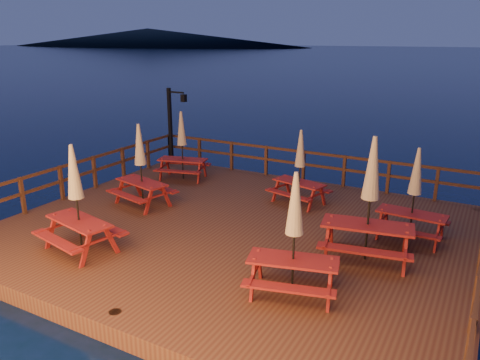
{
  "coord_description": "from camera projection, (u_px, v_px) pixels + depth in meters",
  "views": [
    {
      "loc": [
        5.72,
        -10.12,
        5.33
      ],
      "look_at": [
        -0.21,
        0.6,
        1.54
      ],
      "focal_mm": 35.0,
      "sensor_mm": 36.0,
      "label": 1
    }
  ],
  "objects": [
    {
      "name": "picnic_table_5",
      "position": [
        182.0,
        144.0,
        16.47
      ],
      "size": [
        2.0,
        1.79,
        2.43
      ],
      "rotation": [
        0.0,
        0.0,
        0.27
      ],
      "color": "maroon",
      "rests_on": "deck"
    },
    {
      "name": "picnic_table_4",
      "position": [
        414.0,
        193.0,
        11.47
      ],
      "size": [
        1.74,
        1.47,
        2.37
      ],
      "rotation": [
        0.0,
        0.0,
        -0.07
      ],
      "color": "maroon",
      "rests_on": "deck"
    },
    {
      "name": "deck",
      "position": [
        236.0,
        234.0,
        12.62
      ],
      "size": [
        12.0,
        10.0,
        0.4
      ],
      "primitive_type": "cube",
      "color": "#4E2619",
      "rests_on": "ground"
    },
    {
      "name": "picnic_table_1",
      "position": [
        370.0,
        198.0,
        10.33
      ],
      "size": [
        2.28,
        1.99,
        2.88
      ],
      "rotation": [
        0.0,
        0.0,
        0.18
      ],
      "color": "maroon",
      "rests_on": "deck"
    },
    {
      "name": "picnic_table_6",
      "position": [
        300.0,
        166.0,
        14.04
      ],
      "size": [
        1.87,
        1.67,
        2.28
      ],
      "rotation": [
        0.0,
        0.0,
        -0.25
      ],
      "color": "maroon",
      "rests_on": "deck"
    },
    {
      "name": "lamp_post",
      "position": [
        173.0,
        119.0,
        18.33
      ],
      "size": [
        0.85,
        0.18,
        3.0
      ],
      "color": "black",
      "rests_on": "deck"
    },
    {
      "name": "picnic_table_2",
      "position": [
        141.0,
        164.0,
        13.86
      ],
      "size": [
        2.02,
        1.79,
        2.48
      ],
      "rotation": [
        0.0,
        0.0,
        -0.23
      ],
      "color": "maroon",
      "rests_on": "deck"
    },
    {
      "name": "railing",
      "position": [
        265.0,
        183.0,
        13.82
      ],
      "size": [
        11.8,
        9.75,
        1.1
      ],
      "color": "#3D2513",
      "rests_on": "deck"
    },
    {
      "name": "picnic_table_0",
      "position": [
        294.0,
        233.0,
        8.96
      ],
      "size": [
        2.08,
        1.85,
        2.52
      ],
      "rotation": [
        0.0,
        0.0,
        0.26
      ],
      "color": "maroon",
      "rests_on": "deck"
    },
    {
      "name": "deck_piles",
      "position": [
        236.0,
        251.0,
        12.77
      ],
      "size": [
        11.44,
        9.44,
        1.4
      ],
      "color": "#3D2513",
      "rests_on": "ground"
    },
    {
      "name": "headland_left",
      "position": [
        148.0,
        37.0,
        244.18
      ],
      "size": [
        180.0,
        84.0,
        9.0
      ],
      "primitive_type": "ellipsoid",
      "color": "black",
      "rests_on": "ground"
    },
    {
      "name": "ground",
      "position": [
        236.0,
        241.0,
        12.68
      ],
      "size": [
        500.0,
        500.0,
        0.0
      ],
      "primitive_type": "plane",
      "color": "black",
      "rests_on": "ground"
    },
    {
      "name": "picnic_table_3",
      "position": [
        76.0,
        197.0,
        10.81
      ],
      "size": [
        2.08,
        1.83,
        2.6
      ],
      "rotation": [
        0.0,
        0.0,
        -0.2
      ],
      "color": "maroon",
      "rests_on": "deck"
    }
  ]
}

